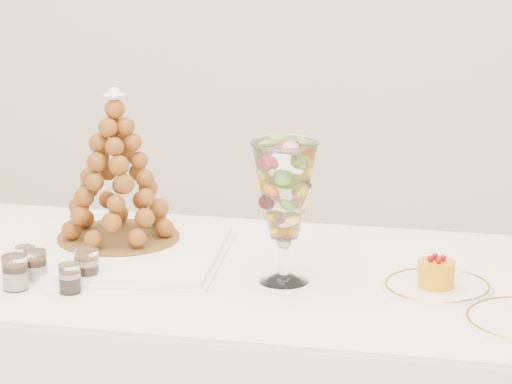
# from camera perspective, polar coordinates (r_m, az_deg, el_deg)

# --- Properties ---
(lace_tray) EXTENTS (0.61, 0.47, 0.02)m
(lace_tray) POSITION_cam_1_polar(r_m,az_deg,el_deg) (2.94, -7.55, -2.78)
(lace_tray) COLOR white
(lace_tray) RESTS_ON buffet_table
(macaron_vase) EXTENTS (0.15, 0.15, 0.32)m
(macaron_vase) POSITION_cam_1_polar(r_m,az_deg,el_deg) (2.68, 1.35, -0.01)
(macaron_vase) COLOR white
(macaron_vase) RESTS_ON buffet_table
(cake_plate) EXTENTS (0.24, 0.24, 0.01)m
(cake_plate) POSITION_cam_1_polar(r_m,az_deg,el_deg) (2.71, 8.52, -4.45)
(cake_plate) COLOR white
(cake_plate) RESTS_ON buffet_table
(verrine_a) EXTENTS (0.06, 0.06, 0.06)m
(verrine_a) POSITION_cam_1_polar(r_m,az_deg,el_deg) (2.83, -10.80, -3.17)
(verrine_a) COLOR white
(verrine_a) RESTS_ON buffet_table
(verrine_b) EXTENTS (0.06, 0.06, 0.07)m
(verrine_b) POSITION_cam_1_polar(r_m,az_deg,el_deg) (2.77, -10.35, -3.45)
(verrine_b) COLOR white
(verrine_b) RESTS_ON buffet_table
(verrine_c) EXTENTS (0.06, 0.06, 0.08)m
(verrine_c) POSITION_cam_1_polar(r_m,az_deg,el_deg) (2.75, -7.99, -3.46)
(verrine_c) COLOR white
(verrine_c) RESTS_ON buffet_table
(verrine_d) EXTENTS (0.06, 0.06, 0.08)m
(verrine_d) POSITION_cam_1_polar(r_m,az_deg,el_deg) (2.73, -11.26, -3.73)
(verrine_d) COLOR white
(verrine_d) RESTS_ON buffet_table
(verrine_e) EXTENTS (0.05, 0.05, 0.07)m
(verrine_e) POSITION_cam_1_polar(r_m,az_deg,el_deg) (2.69, -8.75, -4.04)
(verrine_e) COLOR white
(verrine_e) RESTS_ON buffet_table
(croquembouche) EXTENTS (0.31, 0.31, 0.37)m
(croquembouche) POSITION_cam_1_polar(r_m,az_deg,el_deg) (2.95, -6.58, 1.20)
(croquembouche) COLOR brown
(croquembouche) RESTS_ON lace_tray
(mousse_cake) EXTENTS (0.08, 0.08, 0.07)m
(mousse_cake) POSITION_cam_1_polar(r_m,az_deg,el_deg) (2.69, 8.48, -3.81)
(mousse_cake) COLOR orange
(mousse_cake) RESTS_ON cake_plate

